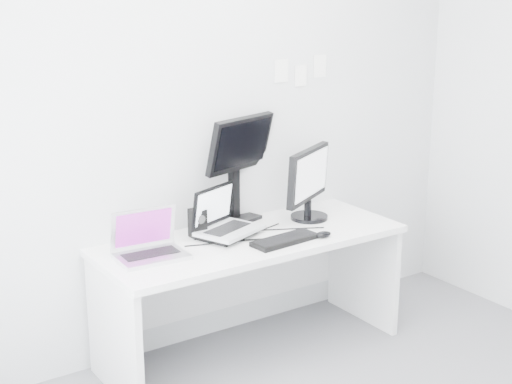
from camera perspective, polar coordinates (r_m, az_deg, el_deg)
back_wall at (r=4.50m, az=-2.84°, el=5.31°), size 3.60×0.00×3.60m
desk at (r=4.51m, az=-0.36°, el=-7.78°), size 1.80×0.70×0.73m
macbook at (r=4.03m, az=-7.90°, el=-3.16°), size 0.38×0.29×0.27m
speaker at (r=4.36m, az=-4.41°, el=-2.35°), size 0.11×0.11×0.17m
dell_laptop at (r=4.33m, az=-2.02°, el=-1.53°), size 0.44×0.39×0.30m
rear_monitor at (r=4.57m, az=-1.40°, el=1.84°), size 0.52×0.31×0.67m
samsung_monitor at (r=4.65m, az=4.06°, el=0.69°), size 0.55×0.45×0.46m
keyboard at (r=4.28m, az=2.18°, el=-3.62°), size 0.41×0.18×0.03m
mouse at (r=4.38m, az=5.07°, el=-3.19°), size 0.11×0.07×0.03m
wall_note_0 at (r=4.70m, az=1.92°, el=9.09°), size 0.10×0.00×0.14m
wall_note_1 at (r=4.80m, az=3.39°, el=8.72°), size 0.09×0.00×0.13m
wall_note_2 at (r=4.88m, az=4.82°, el=9.40°), size 0.10×0.00×0.14m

